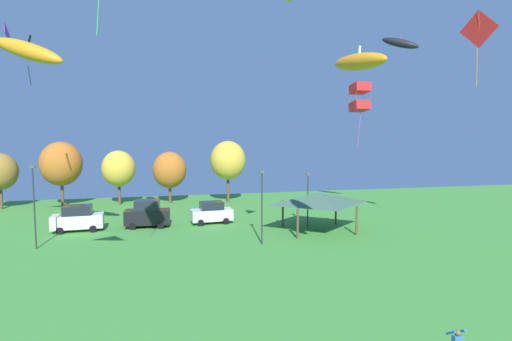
# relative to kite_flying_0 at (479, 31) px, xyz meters

# --- Properties ---
(kite_flying_0) EXTENTS (1.32, 2.66, 5.90)m
(kite_flying_0) POSITION_rel_kite_flying_0_xyz_m (0.00, 0.00, 0.00)
(kite_flying_0) COLOR red
(kite_flying_2) EXTENTS (5.42, 3.06, 3.63)m
(kite_flying_2) POSITION_rel_kite_flying_0_xyz_m (-33.22, 2.75, -2.48)
(kite_flying_2) COLOR orange
(kite_flying_4) EXTENTS (3.34, 3.04, 1.87)m
(kite_flying_4) POSITION_rel_kite_flying_0_xyz_m (-1.47, 8.56, 0.87)
(kite_flying_4) COLOR black
(kite_flying_6) EXTENTS (1.62, 1.74, 6.23)m
(kite_flying_6) POSITION_rel_kite_flying_0_xyz_m (-5.98, 7.96, -4.56)
(kite_flying_6) COLOR red
(kite_flying_7) EXTENTS (0.53, 2.30, 2.29)m
(kite_flying_7) POSITION_rel_kite_flying_0_xyz_m (-36.95, 10.29, 0.14)
(kite_flying_7) COLOR purple
(kite_flying_9) EXTENTS (1.85, 4.31, 1.47)m
(kite_flying_9) POSITION_rel_kite_flying_0_xyz_m (-13.92, -7.27, -4.19)
(kite_flying_9) COLOR orange
(parked_car_leftmost) EXTENTS (4.57, 2.30, 2.40)m
(parked_car_leftmost) POSITION_rel_kite_flying_0_xyz_m (-32.35, 11.53, -15.88)
(parked_car_leftmost) COLOR silver
(parked_car_leftmost) RESTS_ON ground
(parked_car_second_from_left) EXTENTS (4.31, 2.29, 2.65)m
(parked_car_second_from_left) POSITION_rel_kite_flying_0_xyz_m (-26.11, 11.75, -15.77)
(parked_car_second_from_left) COLOR black
(parked_car_second_from_left) RESTS_ON ground
(parked_car_third_from_left) EXTENTS (4.23, 2.31, 2.20)m
(parked_car_third_from_left) POSITION_rel_kite_flying_0_xyz_m (-19.87, 12.04, -15.96)
(parked_car_third_from_left) COLOR silver
(parked_car_third_from_left) RESTS_ON ground
(park_pavilion) EXTENTS (7.14, 5.77, 3.60)m
(park_pavilion) POSITION_rel_kite_flying_0_xyz_m (-10.58, 6.68, -13.97)
(park_pavilion) COLOR brown
(park_pavilion) RESTS_ON ground
(light_post_0) EXTENTS (0.36, 0.20, 6.06)m
(light_post_0) POSITION_rel_kite_flying_0_xyz_m (-16.74, 3.44, -13.63)
(light_post_0) COLOR #2D2D33
(light_post_0) RESTS_ON ground
(light_post_1) EXTENTS (0.36, 0.20, 5.26)m
(light_post_1) POSITION_rel_kite_flying_0_xyz_m (-11.01, 8.34, -14.04)
(light_post_1) COLOR #2D2D33
(light_post_1) RESTS_ON ground
(light_post_2) EXTENTS (0.36, 0.20, 6.58)m
(light_post_2) POSITION_rel_kite_flying_0_xyz_m (-34.33, 6.07, -13.36)
(light_post_2) COLOR #2D2D33
(light_post_2) RESTS_ON ground
(treeline_tree_0) EXTENTS (4.04, 4.04, 6.74)m
(treeline_tree_0) POSITION_rel_kite_flying_0_xyz_m (-43.69, 25.45, -12.56)
(treeline_tree_0) COLOR brown
(treeline_tree_0) RESTS_ON ground
(treeline_tree_1) EXTENTS (4.99, 4.99, 8.07)m
(treeline_tree_1) POSITION_rel_kite_flying_0_xyz_m (-36.97, 25.87, -11.75)
(treeline_tree_1) COLOR brown
(treeline_tree_1) RESTS_ON ground
(treeline_tree_2) EXTENTS (4.15, 4.15, 6.92)m
(treeline_tree_2) POSITION_rel_kite_flying_0_xyz_m (-30.15, 25.46, -12.44)
(treeline_tree_2) COLOR brown
(treeline_tree_2) RESTS_ON ground
(treeline_tree_3) EXTENTS (4.32, 4.32, 6.72)m
(treeline_tree_3) POSITION_rel_kite_flying_0_xyz_m (-23.82, 25.32, -12.72)
(treeline_tree_3) COLOR brown
(treeline_tree_3) RESTS_ON ground
(treeline_tree_4) EXTENTS (4.63, 4.63, 8.10)m
(treeline_tree_4) POSITION_rel_kite_flying_0_xyz_m (-16.31, 24.21, -11.52)
(treeline_tree_4) COLOR brown
(treeline_tree_4) RESTS_ON ground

